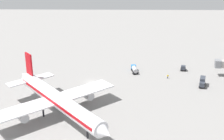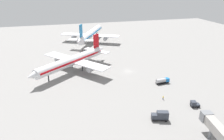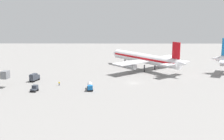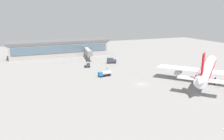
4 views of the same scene
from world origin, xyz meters
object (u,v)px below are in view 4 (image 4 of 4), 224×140
Objects in this scene: airplane_at_gate at (207,69)px; ground_crew_worker at (107,67)px; baggage_tug at (88,65)px; fuel_truck at (105,74)px; catering_truck at (111,61)px.

ground_crew_worker is at bearing 89.96° from airplane_at_gate.
ground_crew_worker is at bearing -29.74° from baggage_tug.
baggage_tug is 11.63m from ground_crew_worker.
fuel_truck is (-2.28, 20.79, 0.23)m from baggage_tug.
airplane_at_gate reaches higher than fuel_truck.
baggage_tug is 0.54× the size of fuel_truck.
baggage_tug is at bearing -89.81° from fuel_truck.
fuel_truck is at bearing 106.80° from airplane_at_gate.
ground_crew_worker is at bearing -104.73° from catering_truck.
airplane_at_gate is 61.52m from baggage_tug.
catering_truck is 14.10m from ground_crew_worker.
catering_truck is at bearing 76.26° from airplane_at_gate.
airplane_at_gate is 25.91× the size of ground_crew_worker.
fuel_truck is (13.76, 25.08, -0.31)m from catering_truck.
fuel_truck is at bearing -103.79° from ground_crew_worker.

